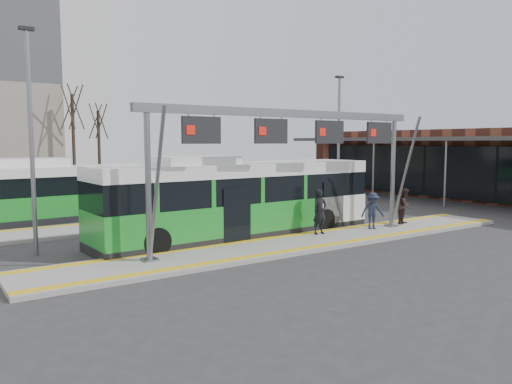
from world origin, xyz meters
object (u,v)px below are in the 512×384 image
hero_bus (239,200)px  passenger_c (372,211)px  passenger_b (405,206)px  gantry (295,137)px  passenger_a (320,212)px

hero_bus → passenger_c: bearing=-24.9°
passenger_b → gantry: bearing=161.4°
gantry → passenger_b: (6.98, 0.21, -3.29)m
gantry → passenger_a: bearing=15.7°
passenger_b → hero_bus: bearing=144.4°
passenger_a → passenger_b: bearing=-3.3°
gantry → passenger_b: 7.72m
gantry → hero_bus: 3.78m
passenger_c → hero_bus: bearing=-175.3°
hero_bus → passenger_c: 6.17m
hero_bus → passenger_b: bearing=-17.6°
hero_bus → passenger_b: 8.40m
passenger_a → passenger_c: 2.83m
gantry → passenger_c: gantry is taller
passenger_a → passenger_b: 5.23m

